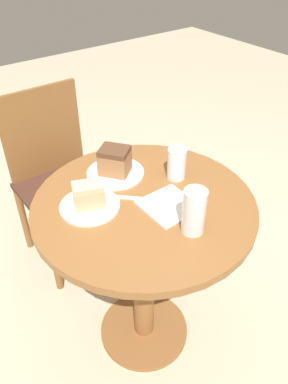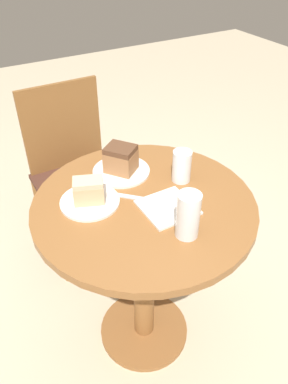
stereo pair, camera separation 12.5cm
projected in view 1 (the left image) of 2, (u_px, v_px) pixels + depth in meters
ground_plane at (144, 330)px, 1.75m from camera, size 8.00×8.00×0.00m
table at (144, 243)px, 1.40m from camera, size 0.77×0.77×0.77m
chair at (59, 177)px, 1.92m from camera, size 0.44×0.42×0.90m
plate_near at (90, 206)px, 1.25m from camera, size 0.20×0.20×0.01m
plate_far at (115, 173)px, 1.41m from camera, size 0.22×0.22×0.01m
cake_slice_near at (89, 195)px, 1.22m from camera, size 0.12×0.10×0.08m
cake_slice_far at (115, 161)px, 1.37m from camera, size 0.14×0.14×0.10m
glass_lemonade at (177, 165)px, 1.36m from camera, size 0.07×0.07×0.12m
glass_water at (194, 214)px, 1.12m from camera, size 0.07×0.07×0.15m
napkin_stack at (169, 205)px, 1.25m from camera, size 0.17×0.17×0.01m
fork at (125, 198)px, 1.29m from camera, size 0.13×0.13×0.00m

